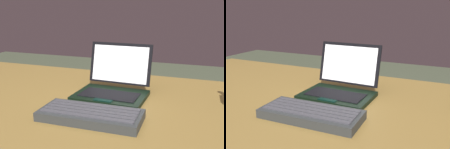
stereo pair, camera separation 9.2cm
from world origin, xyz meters
The scene contains 3 objects.
desk centered at (0.00, 0.00, 0.65)m, with size 1.79×0.84×0.73m.
laptop_front centered at (0.06, 0.08, 0.77)m, with size 0.27×0.23×0.19m.
external_keyboard centered at (0.07, -0.15, 0.74)m, with size 0.32×0.14×0.03m.
Camera 2 is at (0.46, -0.78, 1.07)m, focal length 40.70 mm.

